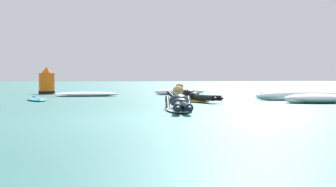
{
  "coord_description": "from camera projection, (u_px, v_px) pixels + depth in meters",
  "views": [
    {
      "loc": [
        -1.29,
        -8.49,
        0.69
      ],
      "look_at": [
        0.71,
        4.55,
        0.27
      ],
      "focal_mm": 57.83,
      "sensor_mm": 36.0,
      "label": 1
    }
  ],
  "objects": [
    {
      "name": "ground_plane",
      "position": [
        123.0,
        97.0,
        18.48
      ],
      "size": [
        120.0,
        120.0,
        0.0
      ],
      "primitive_type": "plane",
      "color": "#387A75"
    },
    {
      "name": "surfer_near",
      "position": [
        179.0,
        104.0,
        10.67
      ],
      "size": [
        0.77,
        2.59,
        0.54
      ],
      "color": "white",
      "rests_on": "ground"
    },
    {
      "name": "surfer_far",
      "position": [
        190.0,
        97.0,
        14.69
      ],
      "size": [
        1.31,
        2.48,
        0.53
      ],
      "color": "yellow",
      "rests_on": "ground"
    },
    {
      "name": "drifting_surfboard",
      "position": [
        36.0,
        99.0,
        15.54
      ],
      "size": [
        0.83,
        2.07,
        0.16
      ],
      "color": "#2DB2D1",
      "rests_on": "ground"
    },
    {
      "name": "whitewater_front",
      "position": [
        302.0,
        96.0,
        15.75
      ],
      "size": [
        3.02,
        0.91,
        0.27
      ],
      "color": "white",
      "rests_on": "ground"
    },
    {
      "name": "whitewater_mid_left",
      "position": [
        86.0,
        94.0,
        18.67
      ],
      "size": [
        2.27,
        0.8,
        0.16
      ],
      "color": "white",
      "rests_on": "ground"
    },
    {
      "name": "whitewater_mid_right",
      "position": [
        316.0,
        99.0,
        13.94
      ],
      "size": [
        1.8,
        1.22,
        0.25
      ],
      "color": "white",
      "rests_on": "ground"
    },
    {
      "name": "whitewater_back",
      "position": [
        278.0,
        93.0,
        19.48
      ],
      "size": [
        1.78,
        1.44,
        0.2
      ],
      "color": "white",
      "rests_on": "ground"
    },
    {
      "name": "whitewater_far_band",
      "position": [
        180.0,
        92.0,
        20.49
      ],
      "size": [
        2.05,
        0.97,
        0.24
      ],
      "color": "white",
      "rests_on": "ground"
    },
    {
      "name": "channel_marker_buoy",
      "position": [
        47.0,
        83.0,
        21.22
      ],
      "size": [
        0.64,
        0.64,
        1.06
      ],
      "color": "#EA5B0F",
      "rests_on": "ground"
    }
  ]
}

